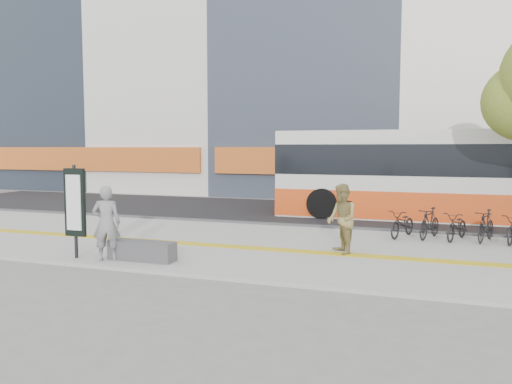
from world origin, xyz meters
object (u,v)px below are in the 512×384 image
(bench, at_px, (142,251))
(seated_woman, at_px, (106,223))
(signboard, at_px, (75,204))
(pedestrian_tan, at_px, (342,219))
(bus, at_px, (445,178))

(bench, relative_size, seated_woman, 0.92)
(signboard, xyz_separation_m, pedestrian_tan, (5.81, 2.62, -0.43))
(pedestrian_tan, bearing_deg, bus, 130.87)
(signboard, bearing_deg, bench, 10.81)
(bus, height_order, pedestrian_tan, bus)
(bench, relative_size, pedestrian_tan, 0.93)
(signboard, height_order, seated_woman, signboard)
(seated_woman, distance_m, pedestrian_tan, 5.60)
(seated_woman, bearing_deg, pedestrian_tan, -178.17)
(bench, height_order, pedestrian_tan, pedestrian_tan)
(bus, relative_size, seated_woman, 7.02)
(bus, xyz_separation_m, seated_woman, (-7.41, -9.97, -0.64))
(signboard, bearing_deg, pedestrian_tan, 24.29)
(bench, distance_m, bus, 11.83)
(bus, distance_m, pedestrian_tan, 7.81)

